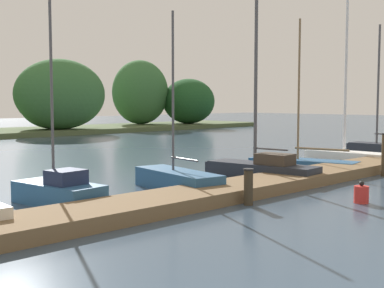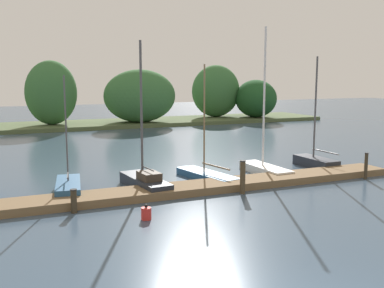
% 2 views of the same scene
% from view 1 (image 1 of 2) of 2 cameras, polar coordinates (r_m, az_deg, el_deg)
% --- Properties ---
extents(dock_pier, '(25.44, 1.80, 0.35)m').
position_cam_1_polar(dock_pier, '(17.34, 11.45, -3.70)').
color(dock_pier, brown).
rests_on(dock_pier, ground).
extents(sailboat_1, '(1.43, 2.89, 6.51)m').
position_cam_1_polar(sailboat_1, '(14.01, -14.57, -4.87)').
color(sailboat_1, '#285684').
rests_on(sailboat_1, ground).
extents(sailboat_2, '(1.55, 3.66, 5.36)m').
position_cam_1_polar(sailboat_2, '(15.83, -1.88, -3.84)').
color(sailboat_2, '#285684').
rests_on(sailboat_2, ground).
extents(sailboat_3, '(1.50, 4.26, 6.94)m').
position_cam_1_polar(sailboat_3, '(17.96, 7.38, -2.53)').
color(sailboat_3, '#232833').
rests_on(sailboat_3, ground).
extents(sailboat_4, '(2.00, 4.49, 5.91)m').
position_cam_1_polar(sailboat_4, '(21.28, 11.77, -1.96)').
color(sailboat_4, '#285684').
rests_on(sailboat_4, ground).
extents(sailboat_5, '(1.25, 4.01, 7.93)m').
position_cam_1_polar(sailboat_5, '(24.26, 16.49, -0.88)').
color(sailboat_5, white).
rests_on(sailboat_5, ground).
extents(sailboat_6, '(1.15, 3.56, 6.44)m').
position_cam_1_polar(sailboat_6, '(27.67, 19.67, -0.30)').
color(sailboat_6, '#232833').
rests_on(sailboat_6, ground).
extents(mooring_piling_1, '(0.27, 0.27, 0.95)m').
position_cam_1_polar(mooring_piling_1, '(13.56, 6.19, -4.66)').
color(mooring_piling_1, '#3D3323').
rests_on(mooring_piling_1, ground).
extents(channel_buoy_0, '(0.38, 0.38, 0.58)m').
position_cam_1_polar(channel_buoy_0, '(14.50, 18.03, -5.23)').
color(channel_buoy_0, red).
rests_on(channel_buoy_0, ground).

